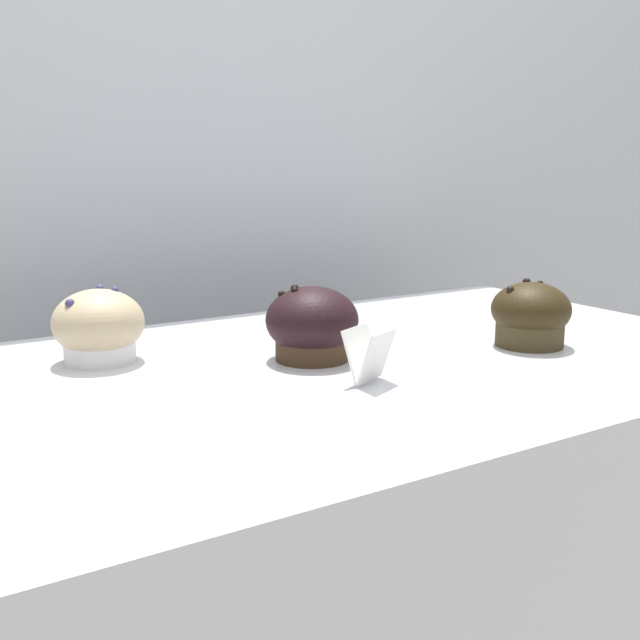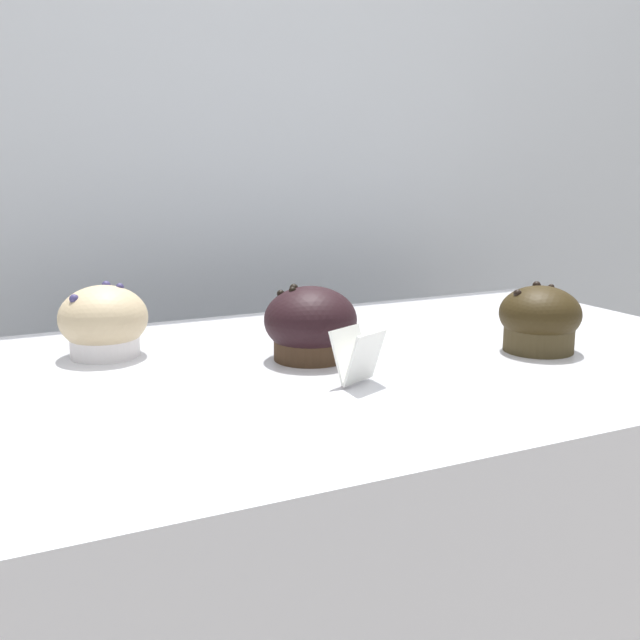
% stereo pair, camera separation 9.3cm
% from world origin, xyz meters
% --- Properties ---
extents(wall_back, '(3.20, 0.10, 1.80)m').
position_xyz_m(wall_back, '(0.00, 0.60, 0.90)').
color(wall_back, '#B2B7BC').
rests_on(wall_back, ground).
extents(muffin_front_center, '(0.11, 0.11, 0.09)m').
position_xyz_m(muffin_front_center, '(-0.29, 0.15, 0.98)').
color(muffin_front_center, silver).
rests_on(muffin_front_center, display_counter).
extents(muffin_back_left, '(0.10, 0.10, 0.09)m').
position_xyz_m(muffin_back_left, '(0.21, -0.06, 0.98)').
color(muffin_back_left, '#3D321C').
rests_on(muffin_back_left, display_counter).
extents(muffin_back_right, '(0.11, 0.11, 0.09)m').
position_xyz_m(muffin_back_right, '(-0.07, 0.03, 0.98)').
color(muffin_back_right, '#392718').
rests_on(muffin_back_right, display_counter).
extents(price_card, '(0.06, 0.06, 0.06)m').
position_xyz_m(price_card, '(-0.07, -0.09, 0.97)').
color(price_card, white).
rests_on(price_card, display_counter).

